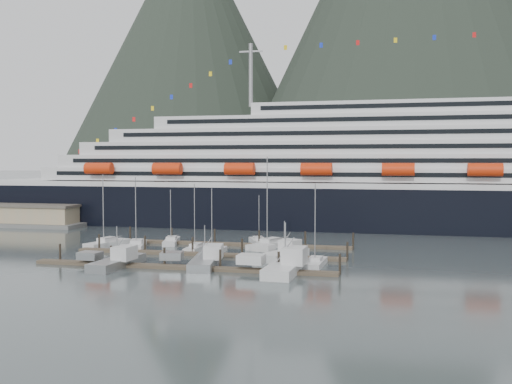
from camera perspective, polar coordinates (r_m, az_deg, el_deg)
ground at (r=100.00m, az=-2.49°, el=-6.45°), size 1600.00×1600.00×0.00m
mountains at (r=699.51m, az=15.71°, el=15.02°), size 870.00×440.00×420.00m
cruise_ship at (r=149.92m, az=14.53°, el=1.23°), size 210.00×30.40×50.30m
warehouse at (r=169.53m, az=-22.43°, el=-2.02°), size 46.00×20.00×5.80m
dock_near at (r=92.16m, az=-7.17°, el=-7.09°), size 48.18×2.28×3.20m
dock_mid at (r=104.26m, az=-4.65°, el=-5.90°), size 48.18×2.28×3.20m
dock_far at (r=116.56m, az=-2.67°, el=-4.95°), size 48.18×2.28×3.20m
sailboat_a at (r=118.34m, az=-13.97°, el=-4.84°), size 5.57×10.52×14.33m
sailboat_b at (r=114.86m, az=-11.30°, el=-5.06°), size 5.88×10.78×13.84m
sailboat_c at (r=110.15m, az=-5.72°, el=-5.37°), size 2.27×8.30×12.61m
sailboat_d at (r=105.05m, az=-4.07°, el=-5.78°), size 2.63×10.08×12.04m
sailboat_e at (r=120.01m, az=-8.06°, el=-4.70°), size 4.59×9.60×11.12m
sailboat_f at (r=118.85m, az=0.20°, el=-4.75°), size 5.50×8.26×10.00m
sailboat_g at (r=113.65m, az=1.42°, el=-5.07°), size 7.54×12.18×17.70m
sailboat_h at (r=94.30m, az=5.71°, el=-6.78°), size 2.72×8.49×13.31m
trawler_a at (r=95.58m, az=-13.16°, el=-6.43°), size 9.22×12.77×6.91m
trawler_c at (r=94.32m, az=-5.00°, el=-6.48°), size 10.07×14.08×6.97m
trawler_d at (r=88.23m, az=2.70°, el=-7.06°), size 10.19×13.78×8.17m
trawler_e at (r=100.49m, az=2.66°, el=-5.88°), size 9.39×11.36×7.02m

